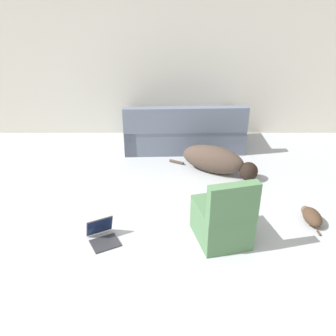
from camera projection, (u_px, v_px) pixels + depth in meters
The scene contains 7 objects.
ground_plane at pixel (150, 302), 3.48m from camera, with size 20.00×20.00×0.00m, color #ADB2B7.
wall_back at pixel (158, 67), 6.61m from camera, with size 7.00×0.06×2.48m.
couch at pixel (183, 133), 6.47m from camera, with size 2.04×0.96×0.83m.
dog at pixel (216, 161), 5.65m from camera, with size 1.35×0.83×0.42m.
cat at pixel (311, 216), 4.56m from camera, with size 0.22×0.53×0.17m.
laptop_open at pixel (101, 233), 4.27m from camera, with size 0.43×0.45×0.26m.
side_chair at pixel (222, 219), 4.16m from camera, with size 0.68×0.74×0.85m.
Camera 1 is at (0.16, -2.50, 2.72)m, focal length 40.00 mm.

